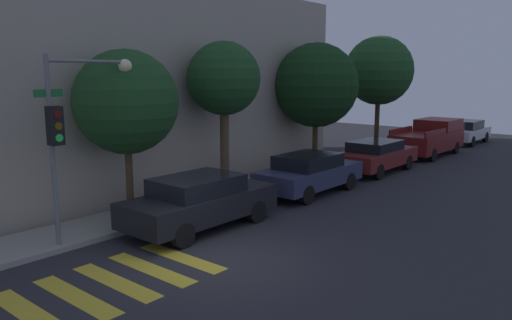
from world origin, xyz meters
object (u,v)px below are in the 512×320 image
(tree_midblock, at_px, (224,80))
(tree_behind_truck, at_px, (379,71))
(traffic_light_pole, at_px, (73,116))
(tree_far_end, at_px, (316,85))
(pickup_truck, at_px, (430,138))
(sedan_middle, at_px, (309,173))
(sedan_near_corner, at_px, (200,201))
(tree_near_corner, at_px, (126,102))
(sedan_tail_of_row, at_px, (465,131))
(sedan_far_end, at_px, (376,155))

(tree_midblock, bearing_deg, tree_behind_truck, 0.00)
(traffic_light_pole, height_order, tree_far_end, tree_far_end)
(pickup_truck, relative_size, tree_far_end, 0.95)
(traffic_light_pole, xyz_separation_m, sedan_middle, (8.22, -1.27, -2.49))
(traffic_light_pole, xyz_separation_m, tree_far_end, (11.97, 0.99, 0.48))
(sedan_near_corner, distance_m, tree_near_corner, 3.54)
(tree_behind_truck, bearing_deg, tree_far_end, -180.00)
(sedan_near_corner, bearing_deg, tree_midblock, 33.93)
(tree_midblock, distance_m, tree_far_end, 5.74)
(tree_near_corner, bearing_deg, traffic_light_pole, -155.99)
(traffic_light_pole, height_order, tree_midblock, tree_midblock)
(sedan_middle, distance_m, tree_midblock, 4.44)
(tree_near_corner, relative_size, tree_midblock, 0.92)
(pickup_truck, relative_size, tree_behind_truck, 0.85)
(pickup_truck, distance_m, sedan_tail_of_row, 5.71)
(traffic_light_pole, bearing_deg, tree_near_corner, 24.01)
(traffic_light_pole, xyz_separation_m, pickup_truck, (19.37, -1.27, -2.32))
(sedan_near_corner, xyz_separation_m, tree_midblock, (3.35, 2.25, 3.24))
(sedan_middle, distance_m, tree_near_corner, 6.95)
(tree_behind_truck, bearing_deg, sedan_near_corner, -171.41)
(sedan_far_end, distance_m, sedan_tail_of_row, 11.75)
(sedan_far_end, xyz_separation_m, tree_far_end, (-1.36, 2.25, 2.98))
(sedan_near_corner, relative_size, sedan_tail_of_row, 1.06)
(sedan_tail_of_row, height_order, tree_near_corner, tree_near_corner)
(sedan_tail_of_row, height_order, tree_behind_truck, tree_behind_truck)
(traffic_light_pole, relative_size, tree_midblock, 0.88)
(tree_midblock, height_order, tree_far_end, tree_far_end)
(tree_far_end, bearing_deg, sedan_middle, -148.95)
(sedan_middle, bearing_deg, tree_far_end, 31.05)
(sedan_near_corner, height_order, sedan_tail_of_row, sedan_near_corner)
(sedan_middle, distance_m, tree_far_end, 5.28)
(sedan_middle, xyz_separation_m, pickup_truck, (11.15, 0.00, 0.16))
(pickup_truck, relative_size, tree_near_corner, 1.06)
(tree_midblock, relative_size, tree_behind_truck, 0.87)
(traffic_light_pole, distance_m, tree_near_corner, 2.43)
(pickup_truck, bearing_deg, tree_midblock, 170.26)
(traffic_light_pole, height_order, pickup_truck, traffic_light_pole)
(tree_midblock, bearing_deg, tree_near_corner, 180.00)
(traffic_light_pole, bearing_deg, sedan_near_corner, -23.69)
(tree_far_end, bearing_deg, sedan_near_corner, -166.05)
(sedan_far_end, bearing_deg, tree_near_corner, 168.53)
(tree_midblock, bearing_deg, sedan_tail_of_row, -6.82)
(sedan_far_end, distance_m, tree_behind_truck, 6.18)
(pickup_truck, xyz_separation_m, tree_near_corner, (-17.15, 2.25, 2.51))
(sedan_near_corner, relative_size, sedan_far_end, 0.99)
(sedan_middle, xyz_separation_m, tree_near_corner, (-6.01, 2.25, 2.67))
(sedan_far_end, height_order, tree_near_corner, tree_near_corner)
(sedan_near_corner, bearing_deg, traffic_light_pole, 156.31)
(sedan_middle, xyz_separation_m, tree_behind_truck, (9.59, 2.25, 3.60))
(traffic_light_pole, relative_size, tree_far_end, 0.84)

